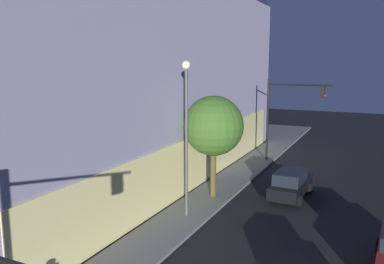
{
  "coord_description": "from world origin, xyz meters",
  "views": [
    {
      "loc": [
        -12.55,
        -2.61,
        8.2
      ],
      "look_at": [
        4.12,
        5.21,
        5.05
      ],
      "focal_mm": 37.76,
      "sensor_mm": 36.0,
      "label": 1
    }
  ],
  "objects_px": {
    "traffic_light_far_corner": "(287,107)",
    "street_lamp_sidewalk": "(186,121)",
    "modern_building": "(56,61)",
    "car_black": "(291,184)",
    "sidewalk_tree": "(214,126)"
  },
  "relations": [
    {
      "from": "traffic_light_far_corner",
      "to": "street_lamp_sidewalk",
      "type": "distance_m",
      "value": 14.49
    },
    {
      "from": "sidewalk_tree",
      "to": "traffic_light_far_corner",
      "type": "bearing_deg",
      "value": -10.73
    },
    {
      "from": "street_lamp_sidewalk",
      "to": "modern_building",
      "type": "bearing_deg",
      "value": 68.28
    },
    {
      "from": "sidewalk_tree",
      "to": "car_black",
      "type": "bearing_deg",
      "value": -63.78
    },
    {
      "from": "street_lamp_sidewalk",
      "to": "sidewalk_tree",
      "type": "height_order",
      "value": "street_lamp_sidewalk"
    },
    {
      "from": "traffic_light_far_corner",
      "to": "modern_building",
      "type": "bearing_deg",
      "value": 119.08
    },
    {
      "from": "modern_building",
      "to": "sidewalk_tree",
      "type": "xyz_separation_m",
      "value": [
        -1.92,
        -13.85,
        -3.84
      ]
    },
    {
      "from": "modern_building",
      "to": "street_lamp_sidewalk",
      "type": "relative_size",
      "value": 4.28
    },
    {
      "from": "modern_building",
      "to": "traffic_light_far_corner",
      "type": "relative_size",
      "value": 5.19
    },
    {
      "from": "modern_building",
      "to": "sidewalk_tree",
      "type": "distance_m",
      "value": 14.5
    },
    {
      "from": "modern_building",
      "to": "street_lamp_sidewalk",
      "type": "height_order",
      "value": "modern_building"
    },
    {
      "from": "car_black",
      "to": "traffic_light_far_corner",
      "type": "bearing_deg",
      "value": 14.62
    },
    {
      "from": "modern_building",
      "to": "traffic_light_far_corner",
      "type": "xyz_separation_m",
      "value": [
        8.84,
        -15.89,
        -3.63
      ]
    },
    {
      "from": "sidewalk_tree",
      "to": "street_lamp_sidewalk",
      "type": "bearing_deg",
      "value": 178.77
    },
    {
      "from": "modern_building",
      "to": "car_black",
      "type": "height_order",
      "value": "modern_building"
    }
  ]
}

